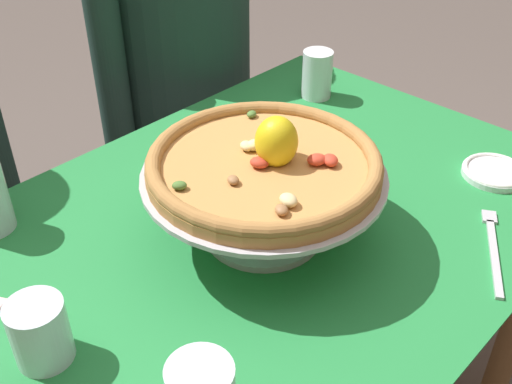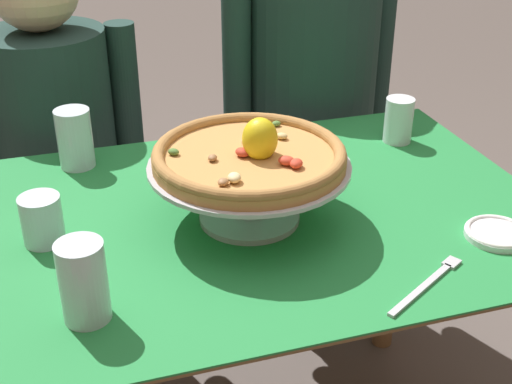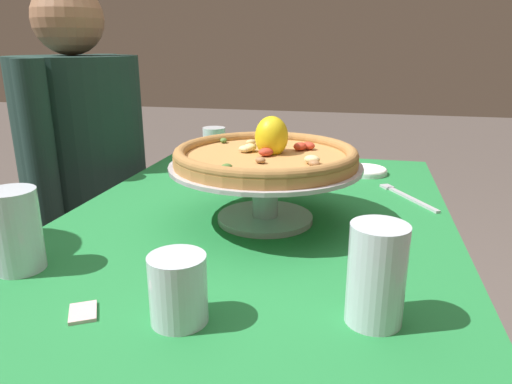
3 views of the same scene
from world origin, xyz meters
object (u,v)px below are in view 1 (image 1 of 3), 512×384
pizza_stand (264,193)px  pizza (265,162)px  dinner_fork (493,246)px  diner_right (181,92)px  side_plate (495,172)px  water_glass_side_left (41,334)px  water_glass_back_right (317,77)px

pizza_stand → pizza: size_ratio=1.06×
dinner_fork → diner_right: diner_right is taller
side_plate → water_glass_side_left: bearing=163.9°
water_glass_back_right → dinner_fork: water_glass_back_right is taller
pizza → diner_right: (0.38, 0.67, -0.25)m
pizza → diner_right: diner_right is taller
diner_right → water_glass_side_left: bearing=-140.9°
pizza → dinner_fork: pizza is taller
pizza_stand → diner_right: diner_right is taller
water_glass_side_left → diner_right: size_ratio=0.07×
pizza → diner_right: size_ratio=0.29×
water_glass_side_left → dinner_fork: (0.62, -0.33, -0.04)m
water_glass_back_right → diner_right: (-0.07, 0.41, -0.15)m
diner_right → dinner_fork: bearing=-99.1°
pizza_stand → side_plate: 0.48m
dinner_fork → diner_right: bearing=80.9°
water_glass_side_left → dinner_fork: size_ratio=0.48×
pizza → water_glass_back_right: size_ratio=3.35×
side_plate → pizza_stand: bearing=154.8°
water_glass_back_right → water_glass_side_left: bearing=-165.4°
water_glass_side_left → dinner_fork: water_glass_side_left is taller
diner_right → side_plate: bearing=-87.0°
pizza → side_plate: pizza is taller
water_glass_back_right → diner_right: size_ratio=0.09×
pizza_stand → pizza: bearing=-36.4°
dinner_fork → diner_right: size_ratio=0.16×
pizza_stand → dinner_fork: pizza_stand is taller
water_glass_side_left → dinner_fork: bearing=-28.2°
water_glass_side_left → side_plate: (0.82, -0.24, -0.03)m
side_plate → diner_right: (-0.05, 0.87, -0.11)m
pizza → diner_right: 0.81m
side_plate → dinner_fork: (-0.20, -0.10, -0.01)m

